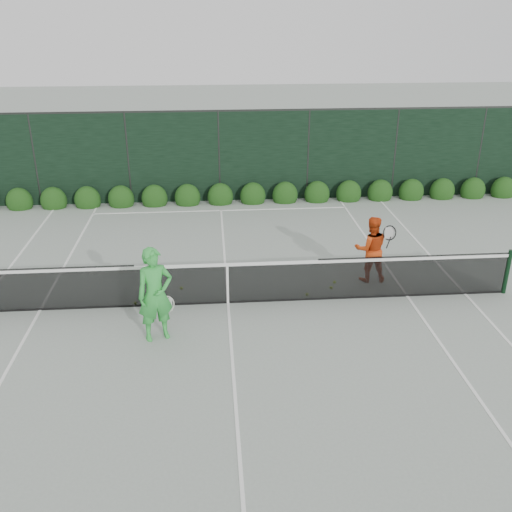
{
  "coord_description": "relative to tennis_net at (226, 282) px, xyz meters",
  "views": [
    {
      "loc": [
        -0.28,
        -11.3,
        6.06
      ],
      "look_at": [
        0.65,
        0.3,
        1.0
      ],
      "focal_mm": 40.0,
      "sensor_mm": 36.0,
      "label": 1
    }
  ],
  "objects": [
    {
      "name": "windscreen_fence",
      "position": [
        0.02,
        -2.71,
        0.98
      ],
      "size": [
        32.0,
        21.07,
        3.06
      ],
      "color": "black",
      "rests_on": "ground"
    },
    {
      "name": "ground",
      "position": [
        0.02,
        0.0,
        -0.53
      ],
      "size": [
        80.0,
        80.0,
        0.0
      ],
      "primitive_type": "plane",
      "color": "gray",
      "rests_on": "ground"
    },
    {
      "name": "hedge_row",
      "position": [
        0.02,
        7.15,
        -0.3
      ],
      "size": [
        31.66,
        0.65,
        0.94
      ],
      "color": "#1A3A0F",
      "rests_on": "ground"
    },
    {
      "name": "tennis_balls",
      "position": [
        0.36,
        0.56,
        -0.5
      ],
      "size": [
        4.72,
        0.94,
        0.07
      ],
      "color": "#B7E432",
      "rests_on": "ground"
    },
    {
      "name": "court_lines",
      "position": [
        0.02,
        0.0,
        -0.53
      ],
      "size": [
        11.03,
        23.83,
        0.01
      ],
      "color": "white",
      "rests_on": "ground"
    },
    {
      "name": "player_man",
      "position": [
        3.47,
        0.93,
        0.28
      ],
      "size": [
        0.91,
        0.65,
        1.62
      ],
      "rotation": [
        0.0,
        0.0,
        3.09
      ],
      "color": "#D13F11",
      "rests_on": "ground"
    },
    {
      "name": "player_woman",
      "position": [
        -1.42,
        -1.33,
        0.43
      ],
      "size": [
        0.82,
        0.67,
        1.93
      ],
      "rotation": [
        0.0,
        0.0,
        0.34
      ],
      "color": "green",
      "rests_on": "ground"
    },
    {
      "name": "tennis_net",
      "position": [
        0.0,
        0.0,
        0.0
      ],
      "size": [
        12.9,
        0.1,
        1.07
      ],
      "color": "black",
      "rests_on": "ground"
    }
  ]
}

